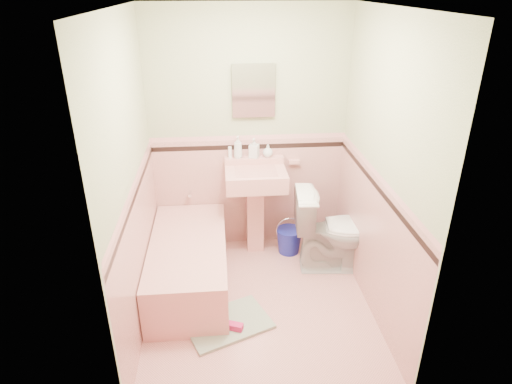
{
  "coord_description": "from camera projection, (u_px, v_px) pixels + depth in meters",
  "views": [
    {
      "loc": [
        -0.31,
        -3.21,
        2.65
      ],
      "look_at": [
        0.0,
        0.25,
        1.0
      ],
      "focal_mm": 31.09,
      "sensor_mm": 36.0,
      "label": 1
    }
  ],
  "objects": [
    {
      "name": "wall_back",
      "position": [
        249.0,
        134.0,
        4.51
      ],
      "size": [
        2.5,
        0.0,
        2.5
      ],
      "primitive_type": "plane",
      "rotation": [
        1.57,
        0.0,
        0.0
      ],
      "color": "beige",
      "rests_on": "ground"
    },
    {
      "name": "accent_left",
      "position": [
        135.0,
        197.0,
        3.49
      ],
      "size": [
        0.0,
        2.2,
        2.2
      ],
      "primitive_type": "plane",
      "rotation": [
        1.57,
        0.0,
        1.57
      ],
      "color": "black",
      "rests_on": "ground"
    },
    {
      "name": "cap_back",
      "position": [
        249.0,
        138.0,
        4.5
      ],
      "size": [
        2.0,
        0.0,
        2.0
      ],
      "primitive_type": "plane",
      "rotation": [
        1.57,
        0.0,
        0.0
      ],
      "color": "pink",
      "rests_on": "ground"
    },
    {
      "name": "soap_dish",
      "position": [
        294.0,
        162.0,
        4.64
      ],
      "size": [
        0.12,
        0.07,
        0.04
      ],
      "primitive_type": "cube",
      "color": "#DA8F89",
      "rests_on": "wall_back"
    },
    {
      "name": "tub_faucet",
      "position": [
        190.0,
        194.0,
        4.68
      ],
      "size": [
        0.04,
        0.12,
        0.04
      ],
      "primitive_type": "cylinder",
      "rotation": [
        1.57,
        0.0,
        0.0
      ],
      "color": "silver",
      "rests_on": "wall_back"
    },
    {
      "name": "accent_back",
      "position": [
        249.0,
        147.0,
        4.55
      ],
      "size": [
        2.0,
        0.0,
        2.0
      ],
      "primitive_type": "plane",
      "rotation": [
        1.57,
        0.0,
        0.0
      ],
      "color": "black",
      "rests_on": "ground"
    },
    {
      "name": "wainscot_right",
      "position": [
        371.0,
        241.0,
        3.88
      ],
      "size": [
        0.0,
        2.2,
        2.2
      ],
      "primitive_type": "plane",
      "rotation": [
        1.57,
        0.0,
        -1.57
      ],
      "color": "#E29E97",
      "rests_on": "ground"
    },
    {
      "name": "bucket",
      "position": [
        289.0,
        241.0,
        4.76
      ],
      "size": [
        0.31,
        0.31,
        0.27
      ],
      "primitive_type": null,
      "rotation": [
        0.0,
        0.0,
        -0.15
      ],
      "color": "navy",
      "rests_on": "floor"
    },
    {
      "name": "bath_mat",
      "position": [
        228.0,
        323.0,
        3.78
      ],
      "size": [
        0.82,
        0.69,
        0.03
      ],
      "primitive_type": "cube",
      "rotation": [
        0.0,
        0.0,
        0.4
      ],
      "color": "gray",
      "rests_on": "floor"
    },
    {
      "name": "soap_bottle_right",
      "position": [
        268.0,
        151.0,
        4.54
      ],
      "size": [
        0.12,
        0.12,
        0.13
      ],
      "primitive_type": "imported",
      "rotation": [
        0.0,
        0.0,
        -0.2
      ],
      "color": "#B2B2B2",
      "rests_on": "sink"
    },
    {
      "name": "ceiling",
      "position": [
        259.0,
        7.0,
        2.98
      ],
      "size": [
        2.2,
        2.2,
        0.0
      ],
      "primitive_type": "plane",
      "rotation": [
        3.14,
        0.0,
        0.0
      ],
      "color": "white",
      "rests_on": "ground"
    },
    {
      "name": "sink_faucet",
      "position": [
        254.0,
        165.0,
        4.55
      ],
      "size": [
        0.02,
        0.02,
        0.1
      ],
      "primitive_type": "cylinder",
      "color": "silver",
      "rests_on": "sink"
    },
    {
      "name": "cap_right",
      "position": [
        379.0,
        176.0,
        3.61
      ],
      "size": [
        0.0,
        2.2,
        2.2
      ],
      "primitive_type": "plane",
      "rotation": [
        1.57,
        0.0,
        -1.57
      ],
      "color": "pink",
      "rests_on": "ground"
    },
    {
      "name": "cap_left",
      "position": [
        134.0,
        185.0,
        3.45
      ],
      "size": [
        0.0,
        2.2,
        2.2
      ],
      "primitive_type": "plane",
      "rotation": [
        1.57,
        0.0,
        1.57
      ],
      "color": "pink",
      "rests_on": "ground"
    },
    {
      "name": "tube",
      "position": [
        230.0,
        152.0,
        4.51
      ],
      "size": [
        0.04,
        0.04,
        0.12
      ],
      "primitive_type": "cylinder",
      "rotation": [
        0.0,
        0.0,
        -0.05
      ],
      "color": "white",
      "rests_on": "sink"
    },
    {
      "name": "soap_bottle_left",
      "position": [
        238.0,
        147.0,
        4.49
      ],
      "size": [
        0.11,
        0.11,
        0.23
      ],
      "primitive_type": "imported",
      "rotation": [
        0.0,
        0.0,
        -0.26
      ],
      "color": "#B2B2B2",
      "rests_on": "sink"
    },
    {
      "name": "toilet",
      "position": [
        337.0,
        230.0,
        4.39
      ],
      "size": [
        0.87,
        0.55,
        0.85
      ],
      "primitive_type": "imported",
      "rotation": [
        0.0,
        0.0,
        1.48
      ],
      "color": "white",
      "rests_on": "floor"
    },
    {
      "name": "cap_front",
      "position": [
        277.0,
        256.0,
        2.56
      ],
      "size": [
        2.0,
        0.0,
        2.0
      ],
      "primitive_type": "plane",
      "rotation": [
        -1.57,
        0.0,
        0.0
      ],
      "color": "pink",
      "rests_on": "ground"
    },
    {
      "name": "medicine_cabinet",
      "position": [
        254.0,
        91.0,
        4.29
      ],
      "size": [
        0.37,
        0.04,
        0.46
      ],
      "primitive_type": "cube",
      "color": "white",
      "rests_on": "wall_back"
    },
    {
      "name": "soap_bottle_mid",
      "position": [
        254.0,
        148.0,
        4.51
      ],
      "size": [
        0.12,
        0.12,
        0.2
      ],
      "primitive_type": "imported",
      "rotation": [
        0.0,
        0.0,
        -0.36
      ],
      "color": "#B2B2B2",
      "rests_on": "sink"
    },
    {
      "name": "floor",
      "position": [
        258.0,
        302.0,
        4.05
      ],
      "size": [
        2.2,
        2.2,
        0.0
      ],
      "primitive_type": "plane",
      "color": "#E09992",
      "rests_on": "ground"
    },
    {
      "name": "bathtub",
      "position": [
        189.0,
        265.0,
        4.2
      ],
      "size": [
        0.7,
        1.5,
        0.45
      ],
      "primitive_type": "cube",
      "color": "#DA8F89",
      "rests_on": "floor"
    },
    {
      "name": "accent_front",
      "position": [
        276.0,
        270.0,
        2.6
      ],
      "size": [
        2.0,
        0.0,
        2.0
      ],
      "primitive_type": "plane",
      "rotation": [
        -1.57,
        0.0,
        0.0
      ],
      "color": "black",
      "rests_on": "ground"
    },
    {
      "name": "wainscot_front",
      "position": [
        275.0,
        338.0,
        2.82
      ],
      "size": [
        2.0,
        0.0,
        2.0
      ],
      "primitive_type": "plane",
      "rotation": [
        -1.57,
        0.0,
        0.0
      ],
      "color": "#E29E97",
      "rests_on": "ground"
    },
    {
      "name": "wainscot_left",
      "position": [
        142.0,
        252.0,
        3.72
      ],
      "size": [
        0.0,
        2.2,
        2.2
      ],
      "primitive_type": "plane",
      "rotation": [
        1.57,
        0.0,
        1.57
      ],
      "color": "#E29E97",
      "rests_on": "ground"
    },
    {
      "name": "sink",
      "position": [
        256.0,
        212.0,
        4.63
      ],
      "size": [
        0.61,
        0.5,
        0.96
      ],
      "primitive_type": null,
      "color": "#DA8F89",
      "rests_on": "floor"
    },
    {
      "name": "wall_left",
      "position": [
        131.0,
        182.0,
        3.44
      ],
      "size": [
        0.0,
        2.5,
        2.5
      ],
      "primitive_type": "plane",
      "rotation": [
        1.57,
        0.0,
        1.57
      ],
      "color": "beige",
      "rests_on": "ground"
    },
    {
      "name": "wall_right",
      "position": [
        381.0,
        173.0,
        3.6
      ],
      "size": [
        0.0,
        2.5,
        2.5
      ],
      "primitive_type": "plane",
      "rotation": [
        1.57,
        0.0,
        -1.57
      ],
      "color": "beige",
      "rests_on": "ground"
    },
    {
      "name": "accent_right",
      "position": [
        377.0,
        187.0,
        3.65
      ],
      "size": [
        0.0,
        2.2,
        2.2
      ],
      "primitive_type": "plane",
      "rotation": [
        1.57,
        0.0,
        -1.57
      ],
      "color": "black",
      "rests_on": "ground"
    },
    {
      "name": "wall_front",
      "position": [
        277.0,
        253.0,
        2.53
      ],
      "size": [
        2.5,
        0.0,
        2.5
      ],
      "primitive_type": "plane",
      "rotation": [
        -1.57,
        0.0,
        0.0
      ],
      "color": "beige",
      "rests_on": "ground"
    },
    {
      "name": "wainscot_back",
      "position": [
        249.0,
        192.0,
        4.78
      ],
      "size": [
        2.0,
        0.0,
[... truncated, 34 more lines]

